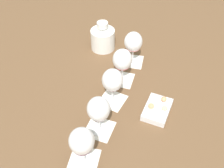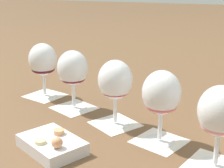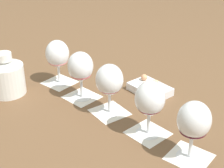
{
  "view_description": "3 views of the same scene",
  "coord_description": "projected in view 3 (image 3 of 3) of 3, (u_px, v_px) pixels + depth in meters",
  "views": [
    {
      "loc": [
        0.78,
        -0.08,
        0.85
      ],
      "look_at": [
        0.0,
        -0.0,
        0.1
      ],
      "focal_mm": 45.0,
      "sensor_mm": 36.0,
      "label": 1
    },
    {
      "loc": [
        -0.26,
        0.73,
        0.35
      ],
      "look_at": [
        0.0,
        -0.0,
        0.1
      ],
      "focal_mm": 55.0,
      "sensor_mm": 36.0,
      "label": 2
    },
    {
      "loc": [
        0.34,
        -0.84,
        0.57
      ],
      "look_at": [
        0.0,
        -0.0,
        0.1
      ],
      "focal_mm": 55.0,
      "sensor_mm": 36.0,
      "label": 3
    }
  ],
  "objects": [
    {
      "name": "ceramic_vase",
      "position": [
        6.0,
        76.0,
        1.15
      ],
      "size": [
        0.12,
        0.12,
        0.15
      ],
      "color": "white",
      "rests_on": "ground_plane"
    },
    {
      "name": "wine_glass_4",
      "position": [
        194.0,
        123.0,
        0.83
      ],
      "size": [
        0.08,
        0.08,
        0.16
      ],
      "color": "white",
      "rests_on": "tasting_card_4"
    },
    {
      "name": "wine_glass_3",
      "position": [
        150.0,
        101.0,
        0.92
      ],
      "size": [
        0.08,
        0.08,
        0.16
      ],
      "color": "white",
      "rests_on": "tasting_card_3"
    },
    {
      "name": "tasting_card_0",
      "position": [
        60.0,
        82.0,
        1.25
      ],
      "size": [
        0.13,
        0.13,
        0.0
      ],
      "color": "silver",
      "rests_on": "ground_plane"
    },
    {
      "name": "wine_glass_2",
      "position": [
        110.0,
        82.0,
        1.02
      ],
      "size": [
        0.08,
        0.08,
        0.16
      ],
      "color": "white",
      "rests_on": "tasting_card_2"
    },
    {
      "name": "tasting_card_2",
      "position": [
        110.0,
        112.0,
        1.07
      ],
      "size": [
        0.14,
        0.14,
        0.0
      ],
      "color": "silver",
      "rests_on": "ground_plane"
    },
    {
      "name": "tasting_card_4",
      "position": [
        189.0,
        157.0,
        0.88
      ],
      "size": [
        0.13,
        0.13,
        0.0
      ],
      "color": "silver",
      "rests_on": "ground_plane"
    },
    {
      "name": "snack_dish",
      "position": [
        150.0,
        89.0,
        1.18
      ],
      "size": [
        0.17,
        0.15,
        0.05
      ],
      "color": "silver",
      "rests_on": "ground_plane"
    },
    {
      "name": "wine_glass_1",
      "position": [
        81.0,
        68.0,
        1.1
      ],
      "size": [
        0.08,
        0.08,
        0.16
      ],
      "color": "white",
      "rests_on": "tasting_card_1"
    },
    {
      "name": "ground_plane",
      "position": [
        112.0,
        113.0,
        1.07
      ],
      "size": [
        8.0,
        8.0,
        0.0
      ],
      "primitive_type": "plane",
      "color": "brown"
    },
    {
      "name": "tasting_card_3",
      "position": [
        148.0,
        133.0,
        0.97
      ],
      "size": [
        0.14,
        0.13,
        0.0
      ],
      "color": "silver",
      "rests_on": "ground_plane"
    },
    {
      "name": "tasting_card_1",
      "position": [
        82.0,
        97.0,
        1.15
      ],
      "size": [
        0.13,
        0.13,
        0.0
      ],
      "color": "silver",
      "rests_on": "ground_plane"
    },
    {
      "name": "wine_glass_0",
      "position": [
        58.0,
        56.0,
        1.2
      ],
      "size": [
        0.08,
        0.08,
        0.16
      ],
      "color": "white",
      "rests_on": "tasting_card_0"
    }
  ]
}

